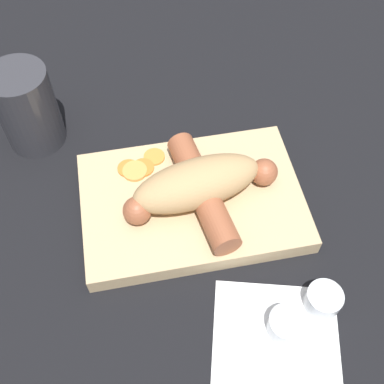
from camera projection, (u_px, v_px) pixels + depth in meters
ground_plane at (192, 207)px, 0.62m from camera, size 3.00×3.00×0.00m
food_tray at (192, 202)px, 0.61m from camera, size 0.28×0.19×0.02m
bread_roll at (197, 185)px, 0.58m from camera, size 0.17×0.09×0.05m
sausage at (202, 191)px, 0.59m from camera, size 0.20×0.17×0.03m
pickled_veggies at (139, 167)px, 0.63m from camera, size 0.07×0.06×0.00m
napkin at (276, 344)px, 0.52m from camera, size 0.17×0.17×0.00m
condiment_cup_near at (286, 325)px, 0.52m from camera, size 0.04×0.04×0.03m
condiment_cup_far at (323, 300)px, 0.54m from camera, size 0.04×0.04×0.03m
drink_glass at (27, 108)px, 0.64m from camera, size 0.08×0.08×0.12m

